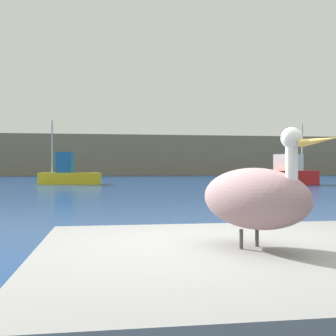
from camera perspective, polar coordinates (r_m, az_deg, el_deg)
name	(u,v)px	position (r m, az deg, el deg)	size (l,w,h in m)	color
ground_plane	(207,323)	(3.93, 5.26, -20.20)	(260.00, 260.00, 0.00)	navy
hillside_backdrop	(112,156)	(75.99, -7.65, 1.66)	(140.00, 10.22, 6.94)	#7F755B
pier_dock	(254,293)	(3.57, 11.60, -16.29)	(3.46, 3.06, 0.71)	gray
pelican	(255,197)	(3.42, 11.74, -3.90)	(0.95, 1.25, 0.94)	gray
fishing_boat_red	(288,174)	(34.02, 15.98, -0.77)	(5.82, 3.88, 4.82)	red
fishing_boat_yellow	(69,174)	(34.92, -13.35, -0.78)	(4.99, 2.18, 5.18)	yellow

